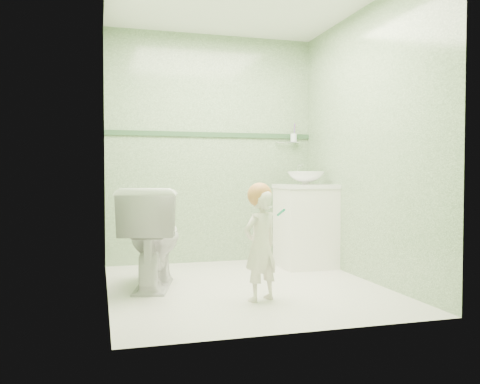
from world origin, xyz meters
name	(u,v)px	position (x,y,z in m)	size (l,w,h in m)	color
ground	(245,287)	(0.00, 0.00, 0.00)	(2.50, 2.50, 0.00)	white
room_shell	(245,141)	(0.00, 0.00, 1.20)	(2.50, 2.54, 2.40)	gray
trim_stripe	(212,135)	(0.00, 1.24, 1.35)	(2.20, 0.02, 0.05)	#315433
vanity	(306,227)	(0.84, 0.70, 0.40)	(0.52, 0.50, 0.80)	white
counter	(306,186)	(0.84, 0.70, 0.81)	(0.54, 0.52, 0.04)	white
basin	(306,178)	(0.84, 0.70, 0.89)	(0.37, 0.37, 0.13)	white
faucet	(299,170)	(0.84, 0.89, 0.97)	(0.03, 0.13, 0.18)	silver
cup_holder	(293,138)	(0.89, 1.18, 1.33)	(0.26, 0.07, 0.21)	silver
toilet	(152,237)	(-0.74, 0.19, 0.41)	(0.46, 0.81, 0.83)	white
toddler	(261,246)	(-0.02, -0.47, 0.41)	(0.30, 0.20, 0.81)	white
hair_cap	(260,195)	(-0.02, -0.45, 0.78)	(0.18, 0.18, 0.18)	#C47B3D
teal_toothbrush	(280,212)	(0.10, -0.56, 0.66)	(0.10, 0.14, 0.08)	#119A6F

